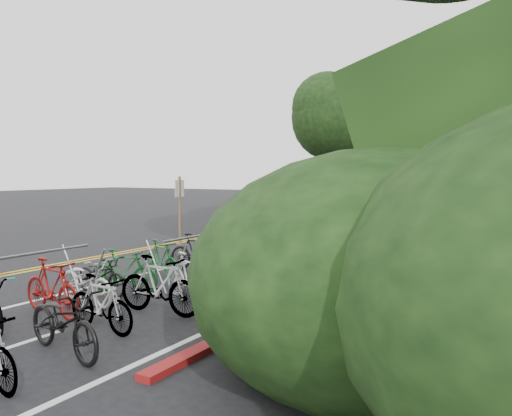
{
  "coord_description": "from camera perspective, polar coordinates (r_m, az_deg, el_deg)",
  "views": [
    {
      "loc": [
        9.96,
        -6.45,
        2.6
      ],
      "look_at": [
        0.55,
        9.5,
        1.3
      ],
      "focal_mm": 35.0,
      "sensor_mm": 36.0,
      "label": 1
    }
  ],
  "objects": [
    {
      "name": "signposts_rest",
      "position": [
        22.52,
        5.94,
        1.01
      ],
      "size": [
        0.08,
        18.4,
        2.5
      ],
      "color": "brown",
      "rests_on": "ground"
    },
    {
      "name": "bike_valet",
      "position": [
        11.04,
        -9.61,
        -7.08
      ],
      "size": [
        3.41,
        12.12,
        1.08
      ],
      "color": "beige",
      "rests_on": "ground"
    },
    {
      "name": "bike_rack_front",
      "position": [
        9.16,
        -26.03,
        -7.03
      ],
      "size": [
        1.18,
        3.07,
        1.25
      ],
      "color": "gray",
      "rests_on": "ground"
    },
    {
      "name": "bike_front",
      "position": [
        11.26,
        -17.29,
        -7.32
      ],
      "size": [
        0.72,
        1.65,
        0.84
      ],
      "primitive_type": "imported",
      "rotation": [
        0.0,
        0.0,
        1.47
      ],
      "color": "black",
      "rests_on": "ground"
    },
    {
      "name": "bike_racks_rest",
      "position": [
        20.73,
        10.82,
        -0.89
      ],
      "size": [
        1.14,
        23.0,
        1.17
      ],
      "color": "gray",
      "rests_on": "ground"
    },
    {
      "name": "ground",
      "position": [
        12.14,
        -26.2,
        -8.75
      ],
      "size": [
        120.0,
        120.0,
        0.0
      ],
      "primitive_type": "plane",
      "color": "black",
      "rests_on": "ground"
    },
    {
      "name": "red_curb",
      "position": [
        19.1,
        17.42,
        -3.84
      ],
      "size": [
        0.25,
        28.0,
        0.1
      ],
      "primitive_type": "cube",
      "color": "maroon",
      "rests_on": "ground"
    },
    {
      "name": "road_markings",
      "position": [
        19.17,
        1.12,
        -3.77
      ],
      "size": [
        7.47,
        80.0,
        0.01
      ],
      "color": "gold",
      "rests_on": "ground"
    }
  ]
}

